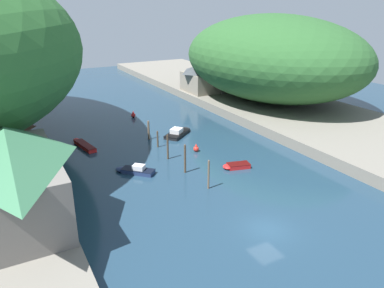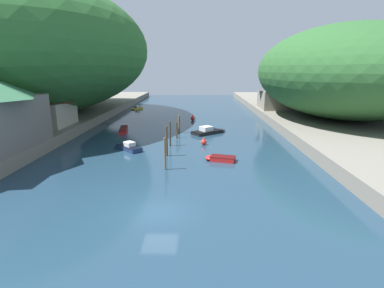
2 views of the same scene
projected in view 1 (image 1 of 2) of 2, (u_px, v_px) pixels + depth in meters
name	position (u px, v px, depth m)	size (l,w,h in m)	color
water_surface	(142.00, 132.00, 57.53)	(130.00, 130.00, 0.00)	#1E384C
right_bank	(276.00, 107.00, 68.96)	(22.00, 120.00, 1.48)	slate
hillside_right	(272.00, 57.00, 69.24)	(28.18, 39.46, 15.51)	#285628
waterfront_building	(12.00, 173.00, 30.70)	(7.61, 14.78, 7.89)	slate
boathouse_shed	(1.00, 138.00, 42.96)	(5.68, 7.87, 5.10)	#B2A899
right_bank_cottage	(200.00, 78.00, 76.46)	(5.87, 8.44, 5.55)	gray
boat_near_quay	(134.00, 170.00, 43.73)	(4.36, 4.41, 1.07)	navy
boat_far_right_bank	(235.00, 166.00, 45.05)	(3.55, 2.20, 0.53)	red
boat_red_skiff	(83.00, 144.00, 51.86)	(2.15, 6.36, 0.56)	red
boat_open_rowboat	(34.00, 105.00, 71.74)	(3.25, 3.18, 0.84)	gold
boat_mid_channel	(179.00, 132.00, 56.50)	(5.94, 5.32, 1.17)	black
mooring_post_nearest	(209.00, 174.00, 39.54)	(0.20, 0.20, 3.32)	brown
mooring_post_second	(185.00, 159.00, 43.29)	(0.25, 0.25, 3.53)	#4C3D2D
mooring_post_middle	(168.00, 147.00, 47.16)	(0.24, 0.24, 3.29)	#4C3D2D
mooring_post_fourth	(158.00, 139.00, 51.25)	(0.23, 0.23, 2.37)	#4C3D2D
mooring_post_farthest	(149.00, 130.00, 54.12)	(0.29, 0.29, 2.86)	brown
channel_buoy_near	(196.00, 148.00, 49.99)	(0.74, 0.74, 1.11)	red
channel_buoy_far	(133.00, 115.00, 64.96)	(0.77, 0.77, 1.15)	red
person_on_quay	(45.00, 206.00, 31.83)	(0.27, 0.41, 1.69)	#282D3D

